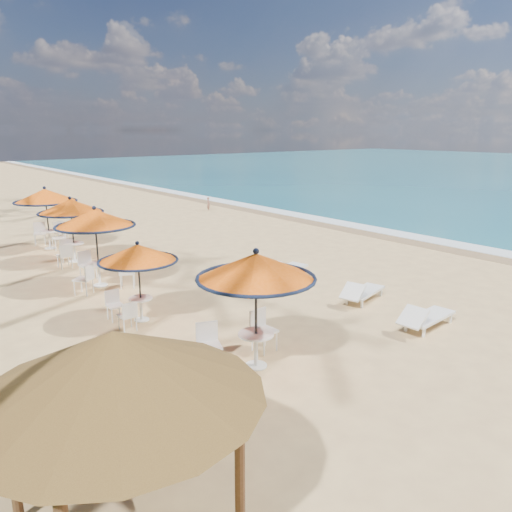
{
  "coord_description": "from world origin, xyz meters",
  "views": [
    {
      "loc": [
        -10.74,
        -7.72,
        4.83
      ],
      "look_at": [
        -1.7,
        3.47,
        1.2
      ],
      "focal_mm": 35.0,
      "sensor_mm": 36.0,
      "label": 1
    }
  ],
  "objects": [
    {
      "name": "person",
      "position": [
        6.3,
        18.09,
        0.43
      ],
      "size": [
        0.28,
        0.36,
        0.87
      ],
      "primitive_type": "imported",
      "rotation": [
        0.0,
        0.0,
        1.32
      ],
      "color": "brown",
      "rests_on": "ground"
    },
    {
      "name": "palapa",
      "position": [
        -8.73,
        -2.67,
        2.23
      ],
      "size": [
        3.48,
        3.48,
        2.65
      ],
      "color": "brown",
      "rests_on": "ground"
    },
    {
      "name": "wetsand_band",
      "position": [
        8.4,
        10.0,
        0.0
      ],
      "size": [
        1.4,
        140.0,
        0.02
      ],
      "primitive_type": "cube",
      "color": "olive",
      "rests_on": "ground"
    },
    {
      "name": "station_4",
      "position": [
        -4.6,
        13.69,
        1.92
      ],
      "size": [
        2.51,
        2.59,
        2.62
      ],
      "color": "black",
      "rests_on": "ground"
    },
    {
      "name": "station_1",
      "position": [
        -5.43,
        3.71,
        1.62
      ],
      "size": [
        2.04,
        2.04,
        2.13
      ],
      "color": "black",
      "rests_on": "ground"
    },
    {
      "name": "station_0",
      "position": [
        -4.7,
        -0.17,
        1.96
      ],
      "size": [
        2.46,
        2.46,
        2.56
      ],
      "color": "black",
      "rests_on": "ground"
    },
    {
      "name": "lounger_mid",
      "position": [
        0.24,
        1.02,
        0.31
      ],
      "size": [
        1.94,
        1.01,
        0.67
      ],
      "rotation": [
        0.0,
        0.0,
        0.24
      ],
      "color": "white",
      "rests_on": "ground"
    },
    {
      "name": "station_2",
      "position": [
        -5.06,
        7.27,
        1.89
      ],
      "size": [
        2.47,
        2.47,
        2.58
      ],
      "color": "black",
      "rests_on": "ground"
    },
    {
      "name": "lounger_far",
      "position": [
        -0.04,
        4.17,
        0.35
      ],
      "size": [
        2.19,
        1.08,
        0.75
      ],
      "rotation": [
        0.0,
        0.0,
        0.21
      ],
      "color": "white",
      "rests_on": "ground"
    },
    {
      "name": "foam_strip",
      "position": [
        9.3,
        10.0,
        0.0
      ],
      "size": [
        1.2,
        140.0,
        0.04
      ],
      "primitive_type": "cube",
      "color": "white",
      "rests_on": "ground"
    },
    {
      "name": "ground",
      "position": [
        0.0,
        0.0,
        0.0
      ],
      "size": [
        160.0,
        160.0,
        0.0
      ],
      "primitive_type": "plane",
      "color": "tan",
      "rests_on": "ground"
    },
    {
      "name": "lounger_near",
      "position": [
        -0.13,
        -1.3,
        0.32
      ],
      "size": [
        1.95,
        0.74,
        0.69
      ],
      "rotation": [
        0.0,
        0.0,
        0.07
      ],
      "color": "white",
      "rests_on": "ground"
    },
    {
      "name": "station_3",
      "position": [
        -4.63,
        10.81,
        1.89
      ],
      "size": [
        2.38,
        2.38,
        2.48
      ],
      "color": "black",
      "rests_on": "ground"
    }
  ]
}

